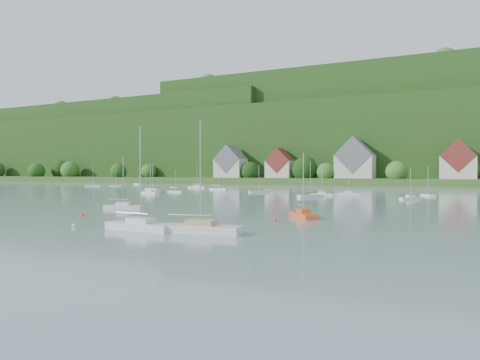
% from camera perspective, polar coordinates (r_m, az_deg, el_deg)
% --- Properties ---
extents(far_shore_strip, '(600.00, 60.00, 3.00)m').
position_cam_1_polar(far_shore_strip, '(212.20, 13.80, -0.14)').
color(far_shore_strip, '#2B4E1D').
rests_on(far_shore_strip, ground).
extents(forested_ridge, '(620.00, 181.22, 69.89)m').
position_cam_1_polar(forested_ridge, '(280.06, 16.82, 4.50)').
color(forested_ridge, '#194415').
rests_on(forested_ridge, ground).
extents(village_building_0, '(14.00, 10.40, 16.00)m').
position_cam_1_polar(village_building_0, '(218.34, -1.20, 2.03)').
color(village_building_0, beige).
rests_on(village_building_0, far_shore_strip).
extents(village_building_1, '(12.00, 9.36, 14.00)m').
position_cam_1_polar(village_building_1, '(210.05, 5.14, 1.86)').
color(village_building_1, beige).
rests_on(village_building_1, far_shore_strip).
extents(village_building_2, '(16.00, 11.44, 18.00)m').
position_cam_1_polar(village_building_2, '(199.45, 14.50, 2.31)').
color(village_building_2, beige).
rests_on(village_building_2, far_shore_strip).
extents(village_building_3, '(13.00, 10.40, 15.50)m').
position_cam_1_polar(village_building_3, '(193.57, 26.08, 2.03)').
color(village_building_3, beige).
rests_on(village_building_3, far_shore_strip).
extents(near_sailboat_2, '(7.83, 3.18, 10.27)m').
position_cam_1_polar(near_sailboat_2, '(41.06, -5.08, -6.13)').
color(near_sailboat_2, silver).
rests_on(near_sailboat_2, ground).
extents(near_sailboat_3, '(6.03, 3.24, 7.85)m').
position_cam_1_polar(near_sailboat_3, '(70.12, -14.69, -3.26)').
color(near_sailboat_3, silver).
rests_on(near_sailboat_3, ground).
extents(near_sailboat_4, '(7.48, 2.52, 9.94)m').
position_cam_1_polar(near_sailboat_4, '(44.08, -12.60, -5.68)').
color(near_sailboat_4, silver).
rests_on(near_sailboat_4, ground).
extents(near_sailboat_5, '(5.02, 5.69, 8.04)m').
position_cam_1_polar(near_sailboat_5, '(55.52, 8.09, -4.35)').
color(near_sailboat_5, '#E65527').
rests_on(near_sailboat_5, ground).
extents(mooring_buoy_0, '(0.40, 0.40, 0.40)m').
position_cam_1_polar(mooring_buoy_0, '(60.43, -19.49, -4.37)').
color(mooring_buoy_0, '#EC5D09').
rests_on(mooring_buoy_0, ground).
extents(mooring_buoy_1, '(0.47, 0.47, 0.47)m').
position_cam_1_polar(mooring_buoy_1, '(48.74, -20.43, -5.66)').
color(mooring_buoy_1, silver).
rests_on(mooring_buoy_1, ground).
extents(mooring_buoy_2, '(0.44, 0.44, 0.44)m').
position_cam_1_polar(mooring_buoy_2, '(51.13, 4.47, -5.29)').
color(mooring_buoy_2, '#EC5D09').
rests_on(mooring_buoy_2, ground).
extents(mooring_buoy_3, '(0.43, 0.43, 0.43)m').
position_cam_1_polar(mooring_buoy_3, '(79.12, -13.63, -3.09)').
color(mooring_buoy_3, '#EC5D09').
rests_on(mooring_buoy_3, ground).
extents(far_sailboat_cluster, '(192.63, 70.30, 8.71)m').
position_cam_1_polar(far_sailboat_cluster, '(129.49, 8.87, -1.33)').
color(far_sailboat_cluster, silver).
rests_on(far_sailboat_cluster, ground).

